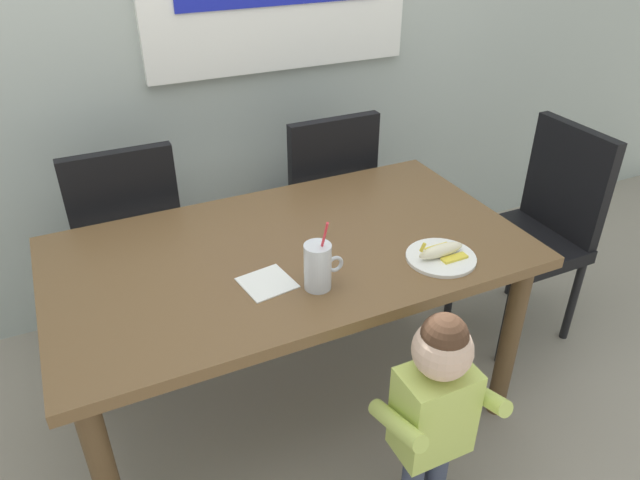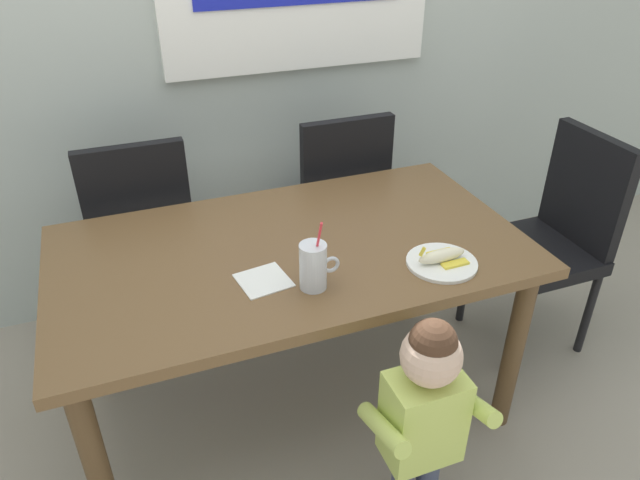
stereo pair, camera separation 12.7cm
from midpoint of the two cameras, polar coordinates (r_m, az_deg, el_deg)
ground_plane at (r=2.47m, az=-0.84°, el=-15.56°), size 24.00×24.00×0.00m
dining_table at (r=2.04m, az=-0.98°, el=-2.87°), size 1.60×0.89×0.75m
dining_chair_left at (r=2.61m, az=-15.71°, el=1.18°), size 0.44×0.44×0.96m
dining_chair_right at (r=2.78m, az=2.91°, el=4.25°), size 0.44×0.44×0.96m
dining_chair_far at (r=2.71m, az=23.14°, el=0.78°), size 0.44×0.44×0.96m
toddler_standing at (r=1.77m, az=12.25°, el=-15.81°), size 0.33×0.24×0.84m
milk_cup at (r=1.76m, az=1.44°, el=-2.84°), size 0.13×0.09×0.25m
snack_plate at (r=1.95m, az=13.60°, el=-2.20°), size 0.23×0.23×0.01m
peeled_banana at (r=1.94m, az=13.67°, el=-1.56°), size 0.17×0.11×0.07m
paper_napkin at (r=1.82m, az=-3.53°, el=-3.98°), size 0.17×0.17×0.00m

